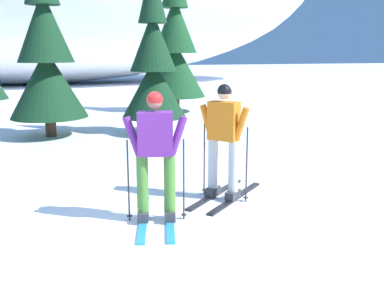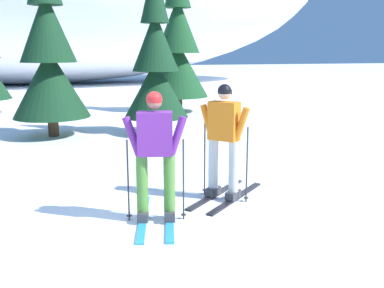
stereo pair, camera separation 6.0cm
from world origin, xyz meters
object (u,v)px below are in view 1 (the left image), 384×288
skier_orange_jacket (224,140)px  pine_tree_far_right (175,46)px  skier_purple_jacket (156,155)px  pine_tree_center_right (153,64)px  pine_tree_center (46,54)px

skier_orange_jacket → pine_tree_far_right: pine_tree_far_right is taller
skier_purple_jacket → pine_tree_far_right: size_ratio=0.31×
pine_tree_far_right → pine_tree_center_right: bearing=-111.9°
skier_orange_jacket → pine_tree_center_right: size_ratio=0.39×
skier_orange_jacket → skier_purple_jacket: bearing=-152.2°
pine_tree_center → pine_tree_far_right: bearing=40.2°
skier_purple_jacket → pine_tree_center_right: 6.38m
pine_tree_center_right → pine_tree_far_right: bearing=68.1°
skier_orange_jacket → pine_tree_far_right: size_ratio=0.31×
pine_tree_center → pine_tree_center_right: (2.69, -0.33, -0.27)m
skier_orange_jacket → pine_tree_center: pine_tree_center is taller
skier_purple_jacket → pine_tree_center_right: pine_tree_center_right is taller
pine_tree_center → skier_orange_jacket: bearing=-66.1°
pine_tree_center → pine_tree_center_right: pine_tree_center is taller
skier_purple_jacket → pine_tree_center: size_ratio=0.34×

